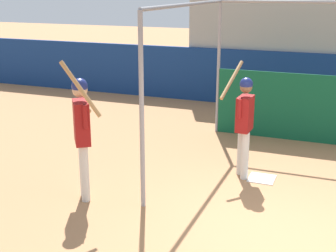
% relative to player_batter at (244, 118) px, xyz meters
% --- Properties ---
extents(ground_plane, '(60.00, 60.00, 0.00)m').
position_rel_player_batter_xyz_m(ground_plane, '(1.03, -1.97, -1.06)').
color(ground_plane, '#A8754C').
extents(outfield_wall, '(24.00, 0.12, 1.53)m').
position_rel_player_batter_xyz_m(outfield_wall, '(1.03, 5.13, -0.30)').
color(outfield_wall, navy).
rests_on(outfield_wall, ground).
extents(bleacher_section, '(7.60, 3.20, 3.21)m').
position_rel_player_batter_xyz_m(bleacher_section, '(1.03, 6.79, 0.54)').
color(bleacher_section, '#9E9E99').
rests_on(bleacher_section, ground).
extents(batting_cage, '(3.13, 4.17, 2.93)m').
position_rel_player_batter_xyz_m(batting_cage, '(0.40, 1.60, 0.26)').
color(batting_cage, gray).
rests_on(batting_cage, ground).
extents(home_plate, '(0.44, 0.44, 0.02)m').
position_rel_player_batter_xyz_m(home_plate, '(0.36, -0.01, -1.05)').
color(home_plate, white).
rests_on(home_plate, ground).
extents(player_batter, '(0.55, 0.90, 1.94)m').
position_rel_player_batter_xyz_m(player_batter, '(0.00, 0.00, 0.00)').
color(player_batter, silver).
rests_on(player_batter, ground).
extents(player_waiting, '(0.73, 0.66, 2.23)m').
position_rel_player_batter_xyz_m(player_waiting, '(-2.08, -1.79, 0.12)').
color(player_waiting, silver).
rests_on(player_waiting, ground).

